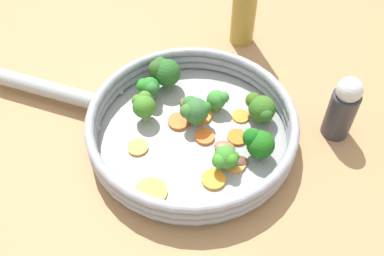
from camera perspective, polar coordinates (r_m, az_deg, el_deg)
The scene contains 28 objects.
ground_plane at distance 0.72m, azimuth -0.00°, elevation -1.34°, with size 4.00×4.00×0.00m, color #A1764C.
skillet at distance 0.71m, azimuth -0.00°, elevation -1.06°, with size 0.31×0.31×0.01m, color #939699.
skillet_rim_wall at distance 0.69m, azimuth -0.00°, elevation 0.39°, with size 0.33×0.33×0.04m.
skillet_handle at distance 0.80m, azimuth -18.21°, elevation 4.82°, with size 0.03×0.03×0.22m, color #999B9E.
skillet_rivet_left at distance 0.77m, azimuth -8.99°, elevation 4.50°, with size 0.01×0.01×0.01m, color #97939C.
skillet_rivet_right at distance 0.73m, azimuth -11.84°, elevation -0.06°, with size 0.01×0.01×0.01m, color #97929C.
carrot_slice_0 at distance 0.67m, azimuth 5.51°, elevation -4.60°, with size 0.03×0.03×0.01m, color orange.
carrot_slice_1 at distance 0.66m, azimuth 2.75°, elevation -6.53°, with size 0.04×0.04×0.01m, color orange.
carrot_slice_2 at distance 0.65m, azimuth -5.25°, elevation -8.07°, with size 0.05×0.05×0.00m, color orange.
carrot_slice_3 at distance 0.74m, azimuth 6.05°, elevation 1.71°, with size 0.03×0.03×0.00m, color orange.
carrot_slice_4 at distance 0.70m, azimuth 5.78°, elevation -1.19°, with size 0.03×0.03×0.00m, color orange.
carrot_slice_5 at distance 0.70m, azimuth 1.64°, elevation -1.13°, with size 0.03×0.03×0.01m, color orange.
carrot_slice_6 at distance 0.69m, azimuth -6.91°, elevation -2.44°, with size 0.03×0.03×0.00m, color orange.
carrot_slice_7 at distance 0.73m, azimuth 0.85°, elevation 1.71°, with size 0.04×0.04×0.01m, color orange.
carrot_slice_8 at distance 0.72m, azimuth -1.70°, elevation 0.83°, with size 0.03×0.03×0.01m, color orange.
broccoli_floret_0 at distance 0.76m, azimuth -3.48°, elevation 7.26°, with size 0.05×0.05×0.06m.
broccoli_floret_1 at distance 0.67m, azimuth 8.33°, elevation -1.81°, with size 0.04×0.05×0.05m.
broccoli_floret_2 at distance 0.71m, azimuth -6.16°, elevation 2.93°, with size 0.04×0.04×0.05m.
broccoli_floret_3 at distance 0.72m, azimuth 8.79°, elevation 2.43°, with size 0.04×0.05×0.05m.
broccoli_floret_4 at distance 0.73m, azimuth 3.29°, elevation 3.60°, with size 0.03×0.03×0.04m.
broccoli_floret_5 at distance 0.74m, azimuth -5.57°, elevation 5.20°, with size 0.04×0.04×0.04m.
broccoli_floret_6 at distance 0.65m, azimuth 4.29°, elevation -3.85°, with size 0.04×0.04×0.04m.
broccoli_floret_7 at distance 0.70m, azimuth 0.38°, elevation 2.31°, with size 0.05×0.05×0.05m.
mushroom_piece_0 at distance 0.75m, azimuth -0.62°, elevation 3.16°, with size 0.03×0.02×0.01m, color brown.
mushroom_piece_1 at distance 0.67m, azimuth 5.99°, elevation -4.21°, with size 0.03×0.02×0.01m, color brown.
mushroom_piece_2 at distance 0.70m, azimuth 8.26°, elevation -1.99°, with size 0.03×0.02×0.01m, color olive.
mushroom_piece_3 at distance 0.69m, azimuth 4.17°, elevation -2.49°, with size 0.03×0.02×0.01m, color #856549.
salt_shaker at distance 0.72m, azimuth 18.60°, elevation 2.44°, with size 0.04×0.04×0.11m.
Camera 1 is at (-0.18, -0.41, 0.56)m, focal length 42.00 mm.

